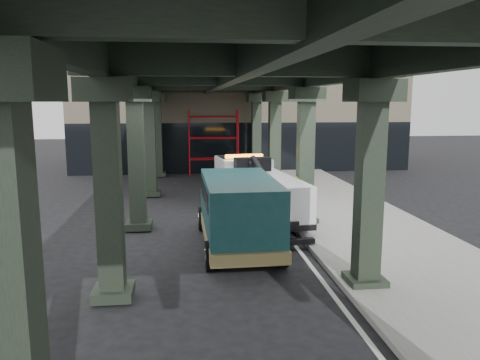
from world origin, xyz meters
TOP-DOWN VIEW (x-y plane):
  - ground at (0.00, 0.00)m, footprint 90.00×90.00m
  - sidewalk at (4.50, 2.00)m, footprint 5.00×40.00m
  - lane_stripe at (1.70, 2.00)m, footprint 0.12×38.00m
  - viaduct at (-0.40, 2.00)m, footprint 7.40×32.00m
  - building at (2.00, 20.00)m, footprint 22.00×10.00m
  - scaffolding at (0.00, 14.64)m, footprint 3.08×0.88m
  - tow_truck at (0.94, 3.39)m, footprint 2.96×7.62m
  - towed_van at (-0.14, -0.57)m, footprint 2.34×5.63m

SIDE VIEW (x-z plane):
  - ground at x=0.00m, z-range 0.00..0.00m
  - lane_stripe at x=1.70m, z-range 0.00..0.01m
  - sidewalk at x=4.50m, z-range 0.00..0.15m
  - tow_truck at x=0.94m, z-range -0.03..2.41m
  - towed_van at x=-0.14m, z-range 0.09..2.35m
  - scaffolding at x=0.00m, z-range 0.11..4.11m
  - building at x=2.00m, z-range 0.00..8.00m
  - viaduct at x=-0.40m, z-range 2.26..8.66m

